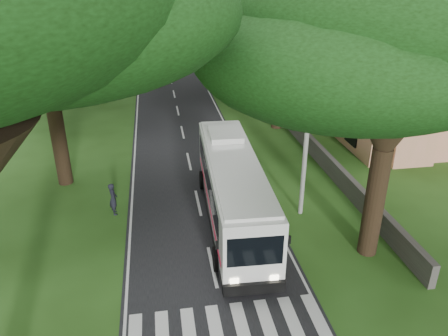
# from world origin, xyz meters

# --- Properties ---
(ground) EXTENTS (140.00, 140.00, 0.00)m
(ground) POSITION_xyz_m (0.00, 0.00, 0.00)
(ground) COLOR #244714
(ground) RESTS_ON ground
(road) EXTENTS (8.00, 120.00, 0.04)m
(road) POSITION_xyz_m (0.00, 25.00, 0.01)
(road) COLOR black
(road) RESTS_ON ground
(crosswalk) EXTENTS (8.00, 3.00, 0.01)m
(crosswalk) POSITION_xyz_m (0.00, -2.00, 0.00)
(crosswalk) COLOR silver
(crosswalk) RESTS_ON ground
(property_wall) EXTENTS (0.35, 50.00, 1.20)m
(property_wall) POSITION_xyz_m (9.00, 24.00, 0.60)
(property_wall) COLOR #383533
(property_wall) RESTS_ON ground
(church) EXTENTS (14.00, 24.00, 11.60)m
(church) POSITION_xyz_m (17.86, 21.55, 4.91)
(church) COLOR tan
(church) RESTS_ON ground
(pole_near) EXTENTS (1.60, 0.24, 8.00)m
(pole_near) POSITION_xyz_m (5.50, 6.00, 4.18)
(pole_near) COLOR gray
(pole_near) RESTS_ON ground
(pole_mid) EXTENTS (1.60, 0.24, 8.00)m
(pole_mid) POSITION_xyz_m (5.50, 26.00, 4.18)
(pole_mid) COLOR gray
(pole_mid) RESTS_ON ground
(pole_far) EXTENTS (1.60, 0.24, 8.00)m
(pole_far) POSITION_xyz_m (5.50, 46.00, 4.18)
(pole_far) COLOR gray
(pole_far) RESTS_ON ground
(tree_l_mida) EXTENTS (13.51, 13.51, 13.37)m
(tree_l_mida) POSITION_xyz_m (-8.00, 12.00, 10.38)
(tree_l_mida) COLOR black
(tree_l_mida) RESTS_ON ground
(tree_r_near) EXTENTS (15.16, 15.16, 14.10)m
(tree_r_near) POSITION_xyz_m (7.50, 2.00, 10.80)
(tree_r_near) COLOR black
(tree_r_near) RESTS_ON ground
(coach_bus) EXTENTS (3.27, 12.48, 3.65)m
(coach_bus) POSITION_xyz_m (1.64, 5.94, 1.97)
(coach_bus) COLOR white
(coach_bus) RESTS_ON ground
(distant_car_a) EXTENTS (1.69, 3.69, 1.23)m
(distant_car_a) POSITION_xyz_m (-1.52, 37.56, 0.64)
(distant_car_a) COLOR #B4B4B9
(distant_car_a) RESTS_ON road
(distant_car_b) EXTENTS (2.75, 4.85, 1.51)m
(distant_car_b) POSITION_xyz_m (-3.00, 53.47, 0.79)
(distant_car_b) COLOR navy
(distant_car_b) RESTS_ON road
(distant_car_c) EXTENTS (3.14, 5.26, 1.43)m
(distant_car_c) POSITION_xyz_m (0.80, 65.79, 0.74)
(distant_car_c) COLOR maroon
(distant_car_c) RESTS_ON road
(pedestrian) EXTENTS (0.59, 0.76, 1.86)m
(pedestrian) POSITION_xyz_m (-4.70, 7.59, 0.93)
(pedestrian) COLOR black
(pedestrian) RESTS_ON ground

